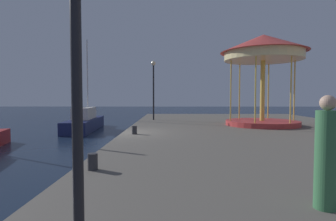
% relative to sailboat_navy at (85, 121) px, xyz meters
% --- Properties ---
extents(ground_plane, '(120.00, 120.00, 0.00)m').
position_rel_sailboat_navy_xyz_m(ground_plane, '(4.28, -7.35, -0.67)').
color(ground_plane, '#162338').
extents(quay_dock, '(14.72, 29.61, 0.80)m').
position_rel_sailboat_navy_xyz_m(quay_dock, '(11.64, -7.35, -0.27)').
color(quay_dock, '#5B564F').
rests_on(quay_dock, ground).
extents(sailboat_navy, '(2.27, 7.07, 7.22)m').
position_rel_sailboat_navy_xyz_m(sailboat_navy, '(0.00, 0.00, 0.00)').
color(sailboat_navy, '#19214C').
rests_on(sailboat_navy, ground).
extents(carousel, '(5.26, 5.26, 5.63)m').
position_rel_sailboat_navy_xyz_m(carousel, '(12.44, -3.95, 4.38)').
color(carousel, '#B23333').
rests_on(carousel, quay_dock).
extents(lamp_post_near_edge, '(0.36, 0.36, 4.00)m').
position_rel_sailboat_navy_xyz_m(lamp_post_near_edge, '(5.64, -17.71, 2.89)').
color(lamp_post_near_edge, black).
rests_on(lamp_post_near_edge, quay_dock).
extents(lamp_post_mid_promenade, '(0.36, 0.36, 4.56)m').
position_rel_sailboat_navy_xyz_m(lamp_post_mid_promenade, '(5.38, 0.05, 3.22)').
color(lamp_post_mid_promenade, black).
rests_on(lamp_post_mid_promenade, quay_dock).
extents(bollard_north, '(0.24, 0.24, 0.40)m').
position_rel_sailboat_navy_xyz_m(bollard_north, '(4.79, -14.26, 0.33)').
color(bollard_north, '#2D2D33').
rests_on(bollard_north, quay_dock).
extents(bollard_center, '(0.24, 0.24, 0.40)m').
position_rel_sailboat_navy_xyz_m(bollard_center, '(4.97, -8.01, 0.33)').
color(bollard_center, '#2D2D33').
rests_on(bollard_center, quay_dock).
extents(person_near_carousel, '(0.34, 0.34, 1.79)m').
position_rel_sailboat_navy_xyz_m(person_near_carousel, '(9.12, -16.48, 0.97)').
color(person_near_carousel, '#387247').
rests_on(person_near_carousel, quay_dock).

